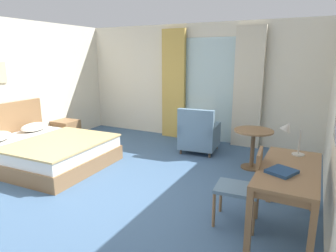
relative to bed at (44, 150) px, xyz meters
name	(u,v)px	position (x,y,z in m)	size (l,w,h in m)	color
ground	(108,195)	(1.71, -0.37, -0.31)	(6.19, 7.08, 0.10)	#426084
wall_back	(195,82)	(1.71, 2.91, 1.04)	(5.79, 0.12, 2.61)	silver
balcony_glass_door	(210,91)	(2.12, 2.83, 0.89)	(1.27, 0.02, 2.30)	silver
curtain_panel_left	(174,85)	(1.26, 2.73, 0.99)	(0.57, 0.10, 2.50)	tan
curtain_panel_right	(248,88)	(2.97, 2.73, 0.99)	(0.59, 0.10, 2.50)	beige
bed	(44,150)	(0.00, 0.00, 0.00)	(2.18, 1.79, 1.03)	olive
nightstand	(66,130)	(-0.81, 1.33, -0.03)	(0.50, 0.47, 0.46)	olive
writing_desk	(289,176)	(4.09, -0.27, 0.41)	(0.61, 1.35, 0.76)	olive
desk_chair	(245,184)	(3.65, -0.33, 0.24)	(0.51, 0.44, 0.91)	slate
desk_lamp	(289,132)	(4.02, 0.16, 0.78)	(0.30, 0.19, 0.42)	#B7B2A8
closed_book	(282,171)	(4.03, -0.47, 0.52)	(0.24, 0.26, 0.03)	navy
armchair_by_window	(199,135)	(2.23, 1.90, 0.09)	(0.77, 0.80, 0.92)	slate
round_cafe_table	(253,140)	(3.37, 1.51, 0.24)	(0.66, 0.66, 0.68)	olive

